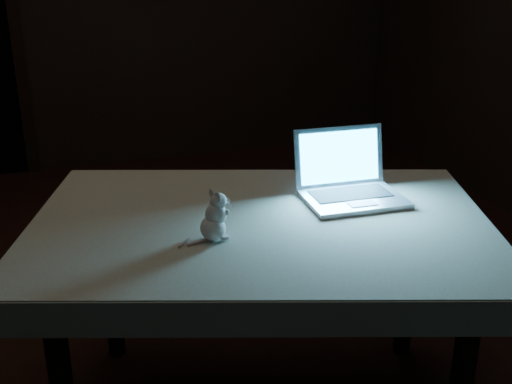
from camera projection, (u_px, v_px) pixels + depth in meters
name	position (u px, v px, depth m)	size (l,w,h in m)	color
floor	(190.00, 333.00, 2.83)	(5.00, 5.00, 0.00)	black
table	(260.00, 320.00, 2.24)	(1.39, 0.90, 0.75)	black
tablecloth	(265.00, 233.00, 2.13)	(1.50, 1.00, 0.11)	beige
laptop	(355.00, 170.00, 2.21)	(0.34, 0.30, 0.23)	silver
plush_mouse	(213.00, 216.00, 1.94)	(0.11, 0.11, 0.16)	white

